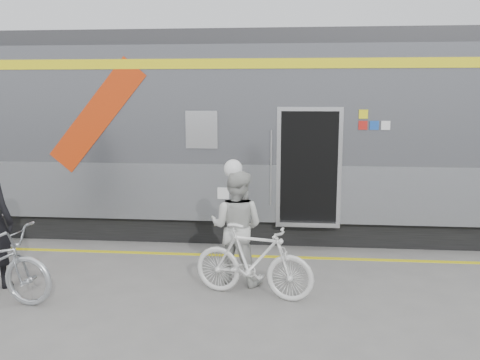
# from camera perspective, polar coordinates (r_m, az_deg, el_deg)

# --- Properties ---
(ground) EXTENTS (90.00, 90.00, 0.00)m
(ground) POSITION_cam_1_polar(r_m,az_deg,el_deg) (7.39, -4.66, -13.65)
(ground) COLOR slate
(ground) RESTS_ON ground
(train) EXTENTS (24.00, 3.17, 4.10)m
(train) POSITION_cam_1_polar(r_m,az_deg,el_deg) (11.05, -3.99, 5.22)
(train) COLOR black
(train) RESTS_ON ground
(safety_strip) EXTENTS (24.00, 0.12, 0.01)m
(safety_strip) POSITION_cam_1_polar(r_m,az_deg,el_deg) (9.38, -2.35, -8.42)
(safety_strip) COLOR yellow
(safety_strip) RESTS_ON ground
(woman) EXTENTS (1.00, 0.87, 1.78)m
(woman) POSITION_cam_1_polar(r_m,az_deg,el_deg) (7.86, -0.40, -5.30)
(woman) COLOR beige
(woman) RESTS_ON ground
(bicycle_right) EXTENTS (1.86, 0.94, 1.08)m
(bicycle_right) POSITION_cam_1_polar(r_m,az_deg,el_deg) (7.41, 1.51, -9.08)
(bicycle_right) COLOR silver
(bicycle_right) RESTS_ON ground
(helmet_woman) EXTENTS (0.28, 0.28, 0.28)m
(helmet_woman) POSITION_cam_1_polar(r_m,az_deg,el_deg) (7.66, -0.41, 2.16)
(helmet_woman) COLOR white
(helmet_woman) RESTS_ON woman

